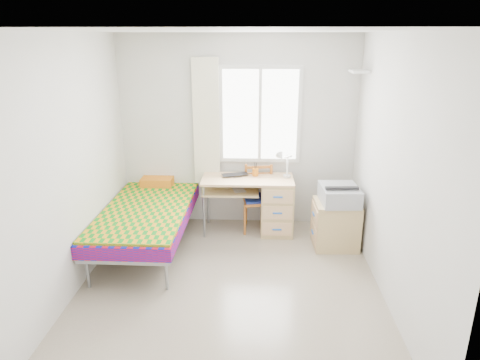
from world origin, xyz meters
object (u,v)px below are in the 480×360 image
chair (259,194)px  cabinet (335,224)px  bed (150,210)px  printer (339,194)px  desk (271,203)px

chair → cabinet: size_ratio=1.51×
chair → bed: bearing=-169.3°
chair → printer: (0.99, -0.49, 0.20)m
chair → cabinet: 1.11m
bed → chair: bed is taller
desk → cabinet: size_ratio=2.06×
bed → printer: (2.37, 0.02, 0.24)m
cabinet → bed: bearing=178.7°
chair → cabinet: chair is taller
desk → printer: printer is taller
chair → cabinet: (0.97, -0.48, -0.21)m
cabinet → printer: bearing=-32.1°
cabinet → chair: bearing=151.6°
bed → cabinet: 2.36m
desk → chair: bearing=152.8°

